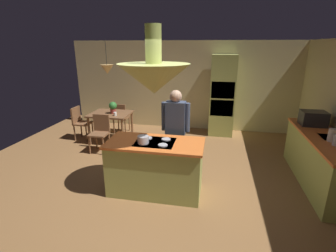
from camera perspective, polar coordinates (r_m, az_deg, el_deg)
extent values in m
plane|color=olive|center=(4.69, -2.20, -13.16)|extent=(8.16, 8.16, 0.00)
cube|color=beige|center=(7.50, 3.78, 9.12)|extent=(6.80, 0.10, 2.55)
cube|color=#A8B259|center=(4.30, -2.88, -9.54)|extent=(1.54, 0.73, 0.87)
cube|color=orange|center=(4.11, -2.98, -3.92)|extent=(1.60, 0.79, 0.04)
cube|color=black|center=(4.11, -2.99, -3.72)|extent=(0.64, 0.52, 0.01)
cylinder|color=#B2B2B7|center=(4.03, -5.65, -4.02)|extent=(0.15, 0.15, 0.02)
cylinder|color=#B2B2B7|center=(3.95, -1.19, -4.37)|extent=(0.15, 0.15, 0.02)
cylinder|color=#B2B2B7|center=(4.26, -4.66, -2.74)|extent=(0.15, 0.15, 0.02)
cylinder|color=#B2B2B7|center=(4.19, -0.43, -3.05)|extent=(0.15, 0.15, 0.02)
cube|color=#A8B259|center=(5.27, 31.41, -6.97)|extent=(0.62, 2.29, 0.87)
cube|color=orange|center=(5.12, 32.23, -2.33)|extent=(0.66, 2.33, 0.04)
cube|color=#B2B2B7|center=(5.20, 33.71, -3.02)|extent=(0.48, 0.36, 0.16)
cube|color=#A8B259|center=(7.08, 12.25, 6.74)|extent=(0.66, 0.62, 2.19)
cube|color=black|center=(6.76, 12.39, 7.99)|extent=(0.60, 0.04, 0.44)
cube|color=black|center=(6.85, 12.12, 4.03)|extent=(0.60, 0.04, 0.44)
cube|color=brown|center=(6.59, -12.97, 2.71)|extent=(1.01, 0.83, 0.04)
cylinder|color=brown|center=(6.59, -17.51, -1.14)|extent=(0.06, 0.06, 0.72)
cylinder|color=brown|center=(6.22, -10.29, -1.69)|extent=(0.06, 0.06, 0.72)
cylinder|color=brown|center=(7.19, -14.87, 0.67)|extent=(0.06, 0.06, 0.72)
cylinder|color=brown|center=(6.85, -8.17, 0.27)|extent=(0.06, 0.06, 0.72)
cylinder|color=tan|center=(4.87, 0.60, -6.43)|extent=(0.14, 0.14, 0.82)
cylinder|color=tan|center=(4.85, 2.71, -6.59)|extent=(0.14, 0.14, 0.82)
cube|color=#3F4C66|center=(4.61, 1.74, 1.72)|extent=(0.36, 0.22, 0.63)
cylinder|color=#3F4C66|center=(4.64, -0.95, 2.24)|extent=(0.09, 0.09, 0.54)
cylinder|color=#3F4C66|center=(4.57, 4.46, 1.94)|extent=(0.09, 0.09, 0.54)
sphere|color=tan|center=(4.51, 1.78, 6.79)|extent=(0.22, 0.22, 0.22)
cone|color=#A8B259|center=(3.85, -3.24, 10.68)|extent=(1.10, 1.10, 0.45)
cylinder|color=#A8B259|center=(3.82, -3.37, 18.14)|extent=(0.24, 0.24, 0.55)
cone|color=#E0B266|center=(6.40, -13.68, 12.43)|extent=(0.32, 0.32, 0.22)
cylinder|color=black|center=(6.38, -13.96, 16.09)|extent=(0.01, 0.01, 0.60)
cube|color=brown|center=(6.06, -15.47, -1.79)|extent=(0.40, 0.40, 0.04)
cube|color=brown|center=(6.15, -14.90, 0.69)|extent=(0.40, 0.04, 0.42)
cylinder|color=brown|center=(6.08, -17.43, -4.20)|extent=(0.04, 0.04, 0.43)
cylinder|color=brown|center=(5.93, -14.52, -4.50)|extent=(0.04, 0.04, 0.43)
cylinder|color=brown|center=(6.35, -16.01, -3.09)|extent=(0.04, 0.04, 0.43)
cylinder|color=brown|center=(6.21, -13.20, -3.35)|extent=(0.04, 0.04, 0.43)
cube|color=brown|center=(7.31, -10.57, 1.91)|extent=(0.40, 0.40, 0.04)
cube|color=brown|center=(7.09, -11.20, 3.22)|extent=(0.40, 0.04, 0.42)
cylinder|color=brown|center=(7.46, -8.79, 0.54)|extent=(0.04, 0.04, 0.43)
cylinder|color=brown|center=(7.58, -11.21, 0.68)|extent=(0.04, 0.04, 0.43)
cylinder|color=brown|center=(7.16, -9.69, -0.26)|extent=(0.04, 0.04, 0.43)
cylinder|color=brown|center=(7.28, -12.20, -0.10)|extent=(0.04, 0.04, 0.43)
cube|color=brown|center=(7.03, -18.80, 0.60)|extent=(0.40, 0.40, 0.04)
cube|color=brown|center=(7.06, -20.25, 2.39)|extent=(0.04, 0.40, 0.42)
cylinder|color=brown|center=(6.88, -18.07, -1.68)|extent=(0.04, 0.04, 0.43)
cylinder|color=brown|center=(7.16, -16.78, -0.79)|extent=(0.04, 0.04, 0.43)
cylinder|color=brown|center=(7.05, -20.49, -1.47)|extent=(0.04, 0.04, 0.43)
cylinder|color=brown|center=(7.32, -19.14, -0.62)|extent=(0.04, 0.04, 0.43)
cylinder|color=#99382D|center=(6.53, -12.37, 3.34)|extent=(0.14, 0.14, 0.12)
sphere|color=#2D722D|center=(6.50, -12.45, 4.53)|extent=(0.20, 0.20, 0.20)
cylinder|color=white|center=(6.31, -11.94, 2.71)|extent=(0.07, 0.07, 0.09)
cylinder|color=silver|center=(4.89, 33.31, -1.78)|extent=(0.13, 0.13, 0.21)
cube|color=#232326|center=(5.69, 30.17, 1.53)|extent=(0.46, 0.36, 0.28)
cylinder|color=#B2B2B7|center=(4.00, -5.68, -3.09)|extent=(0.18, 0.18, 0.12)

